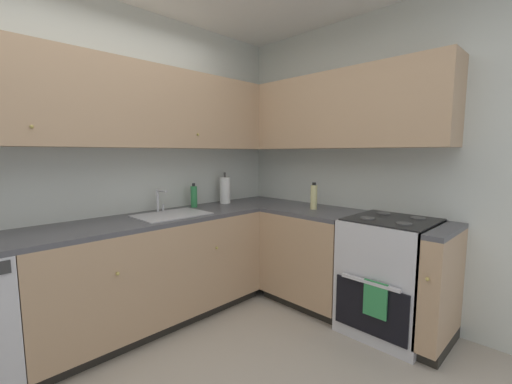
% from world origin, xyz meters
% --- Properties ---
extents(wall_back, '(4.02, 0.05, 2.60)m').
position_xyz_m(wall_back, '(0.00, 1.46, 1.30)').
color(wall_back, silver).
rests_on(wall_back, ground_plane).
extents(wall_right, '(0.05, 2.97, 2.60)m').
position_xyz_m(wall_right, '(1.98, 0.00, 1.30)').
color(wall_right, silver).
rests_on(wall_right, ground_plane).
extents(lower_cabinets_back, '(1.88, 0.62, 0.86)m').
position_xyz_m(lower_cabinets_back, '(0.42, 1.14, 0.43)').
color(lower_cabinets_back, tan).
rests_on(lower_cabinets_back, ground_plane).
extents(countertop_back, '(3.08, 0.60, 0.03)m').
position_xyz_m(countertop_back, '(0.42, 1.13, 0.87)').
color(countertop_back, '#4C4C51').
rests_on(countertop_back, lower_cabinets_back).
extents(lower_cabinets_right, '(0.62, 1.56, 0.86)m').
position_xyz_m(lower_cabinets_right, '(1.66, 0.26, 0.43)').
color(lower_cabinets_right, tan).
rests_on(lower_cabinets_right, ground_plane).
extents(countertop_right, '(0.60, 1.56, 0.03)m').
position_xyz_m(countertop_right, '(1.66, 0.26, 0.87)').
color(countertop_right, '#4C4C51').
rests_on(countertop_right, lower_cabinets_right).
extents(oven_range, '(0.68, 0.62, 1.04)m').
position_xyz_m(oven_range, '(1.68, -0.29, 0.45)').
color(oven_range, silver).
rests_on(oven_range, ground_plane).
extents(upper_cabinets_back, '(2.76, 0.34, 0.65)m').
position_xyz_m(upper_cabinets_back, '(0.26, 1.27, 1.77)').
color(upper_cabinets_back, tan).
extents(upper_cabinets_right, '(0.32, 2.09, 0.65)m').
position_xyz_m(upper_cabinets_right, '(1.80, 0.39, 1.77)').
color(upper_cabinets_right, tan).
extents(sink, '(0.57, 0.40, 0.10)m').
position_xyz_m(sink, '(0.59, 1.10, 0.85)').
color(sink, '#B7B7BC').
rests_on(sink, countertop_back).
extents(faucet, '(0.07, 0.16, 0.20)m').
position_xyz_m(faucet, '(0.59, 1.31, 1.01)').
color(faucet, silver).
rests_on(faucet, countertop_back).
extents(soap_bottle, '(0.06, 0.06, 0.23)m').
position_xyz_m(soap_bottle, '(0.95, 1.31, 0.99)').
color(soap_bottle, '#338C4C').
rests_on(soap_bottle, countertop_back).
extents(paper_towel_roll, '(0.11, 0.11, 0.33)m').
position_xyz_m(paper_towel_roll, '(1.32, 1.29, 1.03)').
color(paper_towel_roll, white).
rests_on(paper_towel_roll, countertop_back).
extents(oil_bottle, '(0.06, 0.06, 0.25)m').
position_xyz_m(oil_bottle, '(1.66, 0.43, 1.01)').
color(oil_bottle, beige).
rests_on(oil_bottle, countertop_right).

